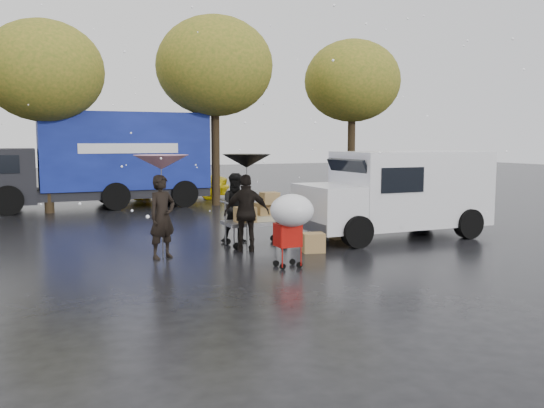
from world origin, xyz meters
name	(u,v)px	position (x,y,z in m)	size (l,w,h in m)	color
ground	(248,259)	(0.00, 0.00, 0.00)	(90.00, 90.00, 0.00)	black
person_pink	(162,217)	(-1.61, 0.86, 0.88)	(0.65, 0.42, 1.77)	black
person_middle	(237,208)	(0.48, 2.00, 0.85)	(0.82, 0.64, 1.70)	black
person_black	(247,213)	(0.29, 0.85, 0.87)	(1.02, 0.42, 1.74)	black
umbrella_pink	(161,162)	(-1.61, 0.86, 2.03)	(1.15, 1.15, 2.18)	#4C4C4C
umbrella_black	(247,161)	(0.29, 0.85, 2.03)	(1.08, 1.08, 2.18)	#4C4C4C
vendor_cart	(259,215)	(0.83, 1.46, 0.73)	(1.52, 0.80, 1.27)	slate
shopping_cart	(291,215)	(0.45, -1.15, 1.06)	(0.84, 0.84, 1.46)	#A90F09
white_van	(399,192)	(4.60, 1.18, 1.16)	(4.91, 2.18, 2.20)	white
blue_truck	(101,160)	(-1.61, 11.00, 1.76)	(8.30, 2.60, 3.50)	navy
box_ground_near	(313,243)	(1.61, 0.17, 0.22)	(0.48, 0.38, 0.43)	olive
box_ground_far	(339,232)	(3.04, 1.48, 0.16)	(0.42, 0.33, 0.33)	olive
yellow_taxi	(172,179)	(1.58, 13.28, 0.83)	(1.97, 4.89, 1.67)	yellow
tree_row	(135,69)	(-0.47, 10.00, 5.02)	(21.60, 4.40, 7.12)	black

